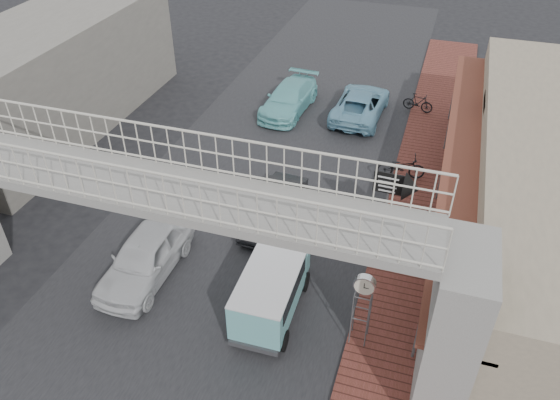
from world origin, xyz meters
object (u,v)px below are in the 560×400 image
Objects in this scene: motorcycle_near at (401,167)px; dark_sedan at (274,208)px; angkot_curb at (360,104)px; motorcycle_far at (418,103)px; street_clock at (364,288)px; angkot_van at (271,288)px; angkot_far at (289,98)px; arrow_sign at (409,188)px; white_hatchback at (145,256)px.

dark_sedan is at bearing 125.80° from motorcycle_near.
angkot_curb is 2.98m from motorcycle_far.
angkot_van is at bearing 175.96° from street_clock.
angkot_far is 7.72m from motorcycle_near.
angkot_van reaches higher than motorcycle_far.
street_clock is 0.92× the size of arrow_sign.
angkot_van is 5.90m from arrow_sign.
angkot_far is 3.08× the size of motorcycle_far.
dark_sedan is at bearing -72.40° from angkot_far.
street_clock is at bearing -94.04° from arrow_sign.
white_hatchback reaches higher than motorcycle_near.
angkot_curb is 1.04× the size of angkot_far.
street_clock is at bearing -61.04° from angkot_far.
angkot_van is 1.43× the size of street_clock.
white_hatchback is at bearing 173.43° from angkot_van.
street_clock is at bearing -45.09° from dark_sedan.
angkot_curb is 1.36× the size of angkot_van.
angkot_far is at bearing 106.62° from dark_sedan.
white_hatchback is 0.91× the size of angkot_curb.
motorcycle_far is (7.27, 14.57, -0.20)m from white_hatchback.
motorcycle_far is (2.77, 14.99, -0.55)m from angkot_van.
street_clock reaches higher than angkot_far.
motorcycle_far is 0.56× the size of arrow_sign.
angkot_van is at bearing 151.76° from motorcycle_near.
white_hatchback is 14.07m from angkot_curb.
angkot_van is at bearing -122.73° from arrow_sign.
dark_sedan is 2.58× the size of motorcycle_far.
white_hatchback is 2.92× the size of motorcycle_far.
angkot_van is 9.11m from motorcycle_near.
angkot_far is 6.50m from motorcycle_far.
dark_sedan reaches higher than motorcycle_far.
motorcycle_near is 6.32m from motorcycle_far.
angkot_far is at bearing 103.55° from angkot_van.
angkot_far is at bearing 115.43° from street_clock.
white_hatchback is 2.27× the size of motorcycle_near.
arrow_sign is at bearing 53.48° from angkot_van.
angkot_curb is (4.58, 13.31, -0.08)m from white_hatchback.
street_clock is (2.69, -13.94, 1.51)m from angkot_curb.
angkot_van is (-0.07, -13.73, 0.43)m from angkot_curb.
angkot_far reaches higher than angkot_curb.
motorcycle_near is 0.78× the size of street_clock.
dark_sedan is 1.44× the size of arrow_sign.
angkot_van is (3.48, -13.20, 0.43)m from angkot_far.
street_clock is (6.25, -13.42, 1.51)m from angkot_far.
angkot_van is at bearing -71.23° from angkot_far.
angkot_far is 14.88m from street_clock.
motorcycle_far is at bearing 90.46° from street_clock.
white_hatchback is at bearing -125.73° from dark_sedan.
arrow_sign is (4.68, 0.35, 1.66)m from dark_sedan.
white_hatchback reaches higher than dark_sedan.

